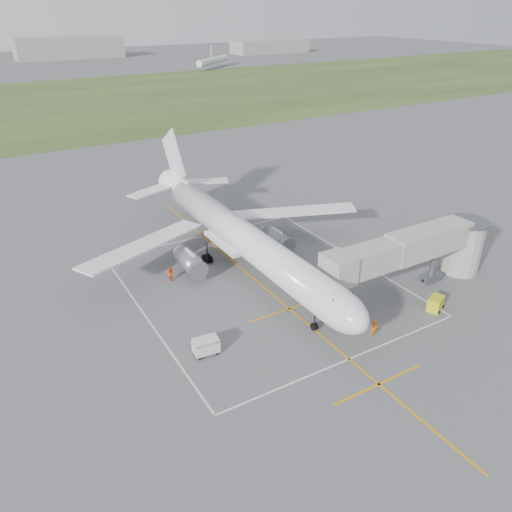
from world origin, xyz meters
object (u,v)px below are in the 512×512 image
gpu_unit (436,304)px  ramp_worker_nose (374,328)px  jet_bridge (423,249)px  baggage_cart (206,346)px  airliner (241,237)px  ramp_worker_wing (171,274)px

gpu_unit → ramp_worker_nose: 9.12m
jet_bridge → baggage_cart: jet_bridge is taller
airliner → gpu_unit: size_ratio=19.99×
jet_bridge → ramp_worker_wing: bearing=146.8°
baggage_cart → ramp_worker_nose: ramp_worker_nose is taller
gpu_unit → baggage_cart: (-24.72, 5.70, 0.12)m
jet_bridge → ramp_worker_nose: jet_bridge is taller
airliner → jet_bridge: (15.72, -14.25, 0.35)m
gpu_unit → ramp_worker_nose: size_ratio=1.21×
baggage_cart → jet_bridge: bearing=3.1°
airliner → ramp_worker_nose: bearing=-77.0°
jet_bridge → gpu_unit: size_ratio=10.01×
jet_bridge → ramp_worker_nose: size_ratio=12.13×
airliner → ramp_worker_wing: size_ratio=26.70×
airliner → baggage_cart: airliner is taller
gpu_unit → baggage_cart: baggage_cart is taller
baggage_cart → ramp_worker_wing: bearing=85.9°
gpu_unit → ramp_worker_nose: (-9.11, -0.28, 0.23)m
baggage_cart → airliner: bearing=55.1°
gpu_unit → ramp_worker_nose: bearing=158.6°
jet_bridge → gpu_unit: 6.51m
airliner → gpu_unit: bearing=-54.4°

